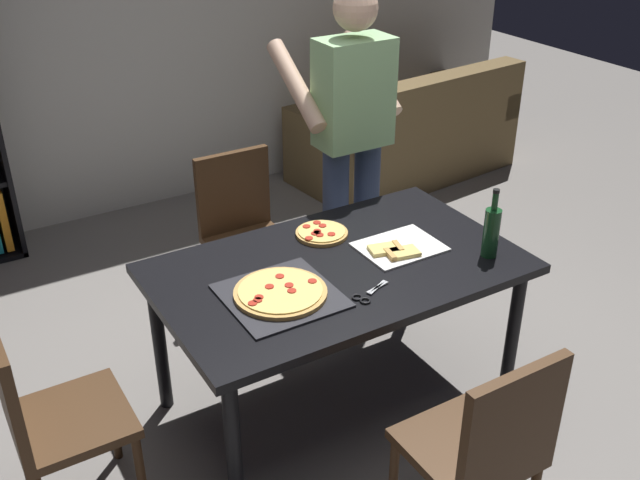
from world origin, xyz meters
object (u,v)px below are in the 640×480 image
Objects in this scene: wine_bottle at (491,231)px; kitchen_scissors at (367,295)px; second_pizza_plain at (322,233)px; couch at (408,139)px; chair_near_camera at (485,445)px; pepperoni_pizza_on_tray at (280,294)px; chair_far_side at (243,226)px; person_serving_pizza at (351,135)px; chair_left_end at (45,411)px; dining_table at (338,280)px.

wine_bottle reaches higher than kitchen_scissors.
couch is at bearing 43.28° from second_pizza_plain.
second_pizza_plain is at bearing -136.72° from couch.
couch is 7.41× the size of second_pizza_plain.
wine_bottle reaches higher than chair_near_camera.
chair_near_camera reaches higher than pepperoni_pizza_on_tray.
chair_far_side is 0.51× the size of person_serving_pizza.
wine_bottle reaches higher than second_pizza_plain.
couch is 5.63× the size of wine_bottle.
pepperoni_pizza_on_tray is at bearing -137.06° from couch.
person_serving_pizza is 1.23m from pepperoni_pizza_on_tray.
chair_left_end is at bearing -147.92° from couch.
chair_left_end is 2.08× the size of pepperoni_pizza_on_tray.
dining_table is at bearing 83.03° from kitchen_scissors.
pepperoni_pizza_on_tray reaches higher than second_pizza_plain.
person_serving_pizza is (-1.37, -1.25, 0.70)m from couch.
chair_near_camera is 3.75× the size of second_pizza_plain.
chair_far_side is 0.74m from second_pizza_plain.
person_serving_pizza is (0.54, -0.22, 0.49)m from chair_far_side.
dining_table is 0.97m from chair_far_side.
wine_bottle is 0.76m from second_pizza_plain.
wine_bottle reaches higher than chair_far_side.
wine_bottle is at bearing -23.98° from dining_table.
pepperoni_pizza_on_tray is at bearing -136.34° from person_serving_pizza.
couch is at bearing 57.07° from chair_near_camera.
wine_bottle is at bearing -10.57° from pepperoni_pizza_on_tray.
dining_table is 4.92× the size of wine_bottle.
person_serving_pizza is at bearing -137.52° from couch.
chair_left_end reaches higher than second_pizza_plain.
pepperoni_pizza_on_tray is 0.54m from second_pizza_plain.
pepperoni_pizza_on_tray is (-0.87, -0.83, -0.23)m from person_serving_pizza.
person_serving_pizza reaches higher than couch.
dining_table is 1.73× the size of chair_far_side.
chair_left_end is at bearing 171.79° from wine_bottle.
chair_near_camera is at bearing -87.29° from kitchen_scissors.
chair_far_side is at bearing 96.35° from second_pizza_plain.
chair_near_camera is at bearing -122.93° from couch.
second_pizza_plain is at bearing 86.39° from chair_near_camera.
chair_far_side is (0.00, 0.96, -0.16)m from dining_table.
chair_far_side is 1.13m from pepperoni_pizza_on_tray.
chair_left_end is (-1.26, 0.00, -0.16)m from dining_table.
pepperoni_pizza_on_tray is at bearing -138.63° from second_pizza_plain.
person_serving_pizza reaches higher than pepperoni_pizza_on_tray.
chair_far_side and chair_left_end have the same top height.
chair_left_end is (-1.26, 0.96, 0.00)m from chair_near_camera.
chair_far_side is 2.08× the size of pepperoni_pizza_on_tray.
pepperoni_pizza_on_tray is (-0.33, -0.09, 0.09)m from dining_table.
wine_bottle reaches higher than dining_table.
dining_table is at bearing 156.02° from wine_bottle.
dining_table is at bearing -90.00° from chair_far_side.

